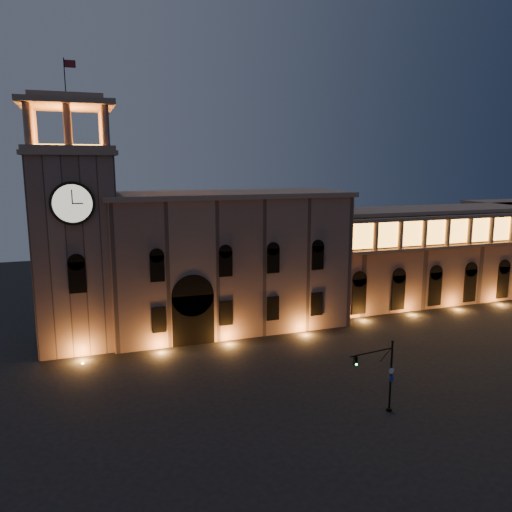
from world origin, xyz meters
The scene contains 5 objects.
ground centered at (0.00, 0.00, 0.00)m, with size 160.00×160.00×0.00m, color black.
government_building centered at (-2.08, 21.93, 8.77)m, with size 30.80×12.80×17.60m.
clock_tower centered at (-20.50, 20.98, 12.50)m, with size 9.80×9.80×32.40m.
colonnade_wing centered at (32.00, 23.92, 7.33)m, with size 40.60×11.50×14.50m.
traffic_light centered at (3.67, -5.65, 3.36)m, with size 4.63×0.98×6.40m.
Camera 1 is at (-19.73, -39.48, 20.94)m, focal length 35.00 mm.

